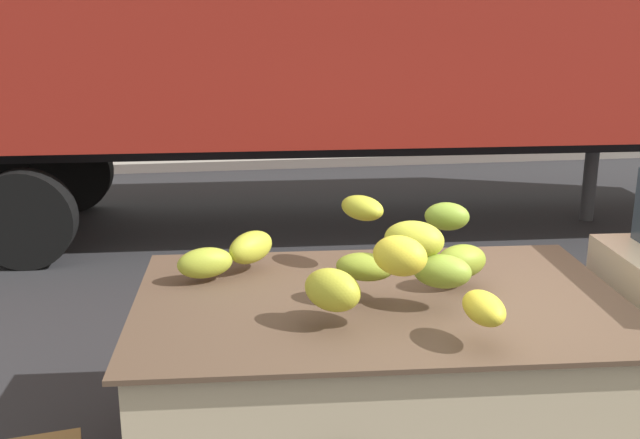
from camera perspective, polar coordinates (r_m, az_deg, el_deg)
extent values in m
cube|color=gray|center=(13.77, -0.37, 4.54)|extent=(80.00, 0.80, 0.16)
cube|color=#CCB793|center=(4.89, 4.36, -11.34)|extent=(2.95, 1.92, 0.08)
cube|color=#CCB793|center=(5.56, 3.06, -4.94)|extent=(2.85, 0.23, 0.44)
cube|color=#CCB793|center=(4.04, 6.37, -13.58)|extent=(2.85, 0.23, 0.44)
cube|color=#CCB793|center=(5.18, 20.04, -7.56)|extent=(0.16, 1.75, 0.44)
cube|color=#CCB793|center=(4.78, -12.60, -8.97)|extent=(0.16, 1.75, 0.44)
cube|color=#B21914|center=(5.60, 3.01, -5.21)|extent=(2.73, 0.18, 0.07)
cube|color=brown|center=(4.69, 4.49, -6.02)|extent=(3.08, 2.05, 0.03)
ellipsoid|color=olive|center=(4.53, 3.37, -3.54)|extent=(0.41, 0.35, 0.16)
ellipsoid|color=gold|center=(5.08, -5.17, -2.07)|extent=(0.40, 0.40, 0.21)
ellipsoid|color=olive|center=(4.49, 9.07, -3.83)|extent=(0.40, 0.33, 0.20)
ellipsoid|color=gold|center=(4.51, 7.02, -1.51)|extent=(0.43, 0.39, 0.22)
ellipsoid|color=olive|center=(5.10, 9.43, 0.23)|extent=(0.33, 0.26, 0.19)
ellipsoid|color=gold|center=(4.20, 0.94, -5.27)|extent=(0.40, 0.40, 0.24)
ellipsoid|color=yellow|center=(4.15, 5.97, -2.70)|extent=(0.38, 0.38, 0.22)
ellipsoid|color=olive|center=(4.84, 10.46, -3.09)|extent=(0.39, 0.31, 0.21)
ellipsoid|color=#9FAC31|center=(4.93, -8.55, -3.21)|extent=(0.39, 0.26, 0.20)
ellipsoid|color=#ACAD2C|center=(5.10, 3.16, 0.86)|extent=(0.36, 0.40, 0.16)
ellipsoid|color=yellow|center=(4.08, 12.10, -6.46)|extent=(0.22, 0.35, 0.16)
cylinder|color=black|center=(5.73, -0.40, -9.93)|extent=(0.65, 0.24, 0.64)
cube|color=maroon|center=(9.51, 1.69, 14.67)|extent=(12.10, 3.06, 2.70)
cube|color=black|center=(9.66, 1.62, 5.74)|extent=(11.05, 0.92, 0.30)
cylinder|color=black|center=(11.14, -17.95, 3.41)|extent=(1.09, 0.35, 1.08)
cylinder|color=black|center=(8.88, -21.10, 0.01)|extent=(1.09, 0.35, 1.08)
cylinder|color=#38383A|center=(10.68, 19.49, 3.21)|extent=(0.18, 0.18, 1.25)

